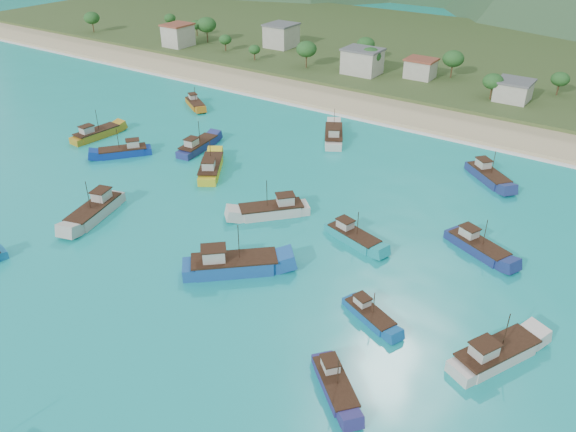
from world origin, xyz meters
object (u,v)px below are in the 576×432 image
Objects in this scene: boat_10 at (334,136)px; boat_20 at (495,355)px; boat_12 at (273,211)px; boat_19 at (369,315)px; boat_8 at (232,265)px; boat_23 at (477,247)px; boat_1 at (195,104)px; boat_26 at (96,134)px; boat_16 at (95,211)px; boat_11 at (488,176)px; boat_13 at (198,146)px; boat_2 at (353,237)px; boat_17 at (211,168)px; boat_27 at (124,152)px; boat_21 at (335,385)px.

boat_20 is at bearing -73.97° from boat_10.
boat_12 reaches higher than boat_19.
boat_8 reaches higher than boat_20.
boat_8 is 1.03× the size of boat_10.
boat_20 is at bearing 46.90° from boat_23.
boat_26 is (-3.87, -27.35, 0.18)m from boat_1.
boat_12 is at bearing -161.08° from boat_16.
boat_13 is (-53.88, -19.63, -0.01)m from boat_11.
boat_1 is 39.50m from boat_10.
boat_2 is 19.44m from boat_8.
boat_13 is at bearing -90.18° from boat_2.
boat_26 reaches higher than boat_1.
boat_8 is 32.82m from boat_17.
boat_17 is at bearing 78.84° from boat_1.
boat_20 is at bearing -51.59° from boat_17.
boat_10 is at bearing -96.60° from boat_27.
boat_27 reaches higher than boat_1.
boat_11 reaches higher than boat_19.
boat_17 is at bearing 5.68° from boat_26.
boat_27 is at bearing -81.61° from boat_19.
boat_8 is at bearing -148.45° from boat_20.
boat_26 is (-51.28, 6.03, -0.07)m from boat_12.
boat_27 reaches higher than boat_21.
boat_17 is (9.35, -6.74, 0.10)m from boat_13.
boat_1 is 99.09m from boat_20.
boat_21 is at bearing 42.47° from boat_11.
boat_20 is 1.10× the size of boat_23.
boat_16 reaches higher than boat_26.
boat_11 is 59.82m from boat_21.
boat_20 reaches higher than boat_1.
boat_20 reaches higher than boat_19.
boat_12 is (-14.75, -0.44, 0.19)m from boat_2.
boat_23 is at bearing 54.31° from boat_11.
boat_16 reaches higher than boat_2.
boat_16 is (-23.98, -16.56, 0.06)m from boat_12.
boat_12 is at bearing 3.19° from boat_11.
boat_16 is at bearing -150.25° from boat_20.
boat_23 reaches higher than boat_19.
boat_10 is at bearing -98.54° from boat_23.
boat_13 is 30.29m from boat_16.
boat_26 is (-27.30, 22.59, -0.13)m from boat_16.
boat_26 is 12.67m from boat_27.
boat_16 is 35.43m from boat_26.
boat_20 is 1.42× the size of boat_21.
boat_12 is 31.47m from boat_13.
boat_1 reaches higher than boat_21.
boat_2 is 0.94× the size of boat_12.
boat_21 is at bearing -89.67° from boat_10.
boat_12 is (-4.52, 16.09, -0.19)m from boat_8.
boat_19 is (53.49, -27.75, -0.30)m from boat_13.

